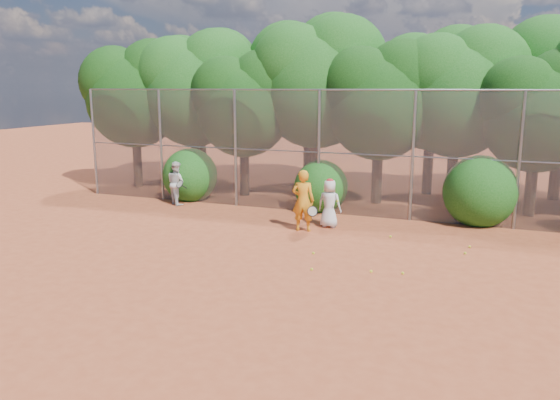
% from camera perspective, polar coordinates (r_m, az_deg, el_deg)
% --- Properties ---
extents(ground, '(80.00, 80.00, 0.00)m').
position_cam_1_polar(ground, '(12.40, 0.15, -7.54)').
color(ground, '#A84726').
rests_on(ground, ground).
extents(fence_back, '(20.05, 0.09, 4.03)m').
position_cam_1_polar(fence_back, '(17.59, 6.83, 5.01)').
color(fence_back, gray).
rests_on(fence_back, ground).
extents(tree_0, '(4.38, 3.81, 6.00)m').
position_cam_1_polar(tree_0, '(23.35, -14.87, 10.99)').
color(tree_0, black).
rests_on(tree_0, ground).
extents(tree_1, '(4.64, 4.03, 6.35)m').
position_cam_1_polar(tree_1, '(22.42, -8.83, 11.81)').
color(tree_1, black).
rests_on(tree_1, ground).
extents(tree_2, '(3.99, 3.47, 5.47)m').
position_cam_1_polar(tree_2, '(20.66, -3.66, 10.33)').
color(tree_2, black).
rests_on(tree_2, ground).
extents(tree_3, '(4.89, 4.26, 6.70)m').
position_cam_1_polar(tree_3, '(20.70, 4.00, 12.58)').
color(tree_3, black).
rests_on(tree_3, ground).
extents(tree_4, '(4.19, 3.64, 5.73)m').
position_cam_1_polar(tree_4, '(19.51, 10.56, 10.58)').
color(tree_4, black).
rests_on(tree_4, ground).
extents(tree_5, '(4.51, 3.92, 6.17)m').
position_cam_1_polar(tree_5, '(20.00, 18.23, 11.06)').
color(tree_5, black).
rests_on(tree_5, ground).
extents(tree_6, '(3.86, 3.36, 5.29)m').
position_cam_1_polar(tree_6, '(19.02, 25.53, 8.75)').
color(tree_6, black).
rests_on(tree_6, ground).
extents(tree_9, '(4.83, 4.20, 6.62)m').
position_cam_1_polar(tree_9, '(24.92, -8.19, 12.22)').
color(tree_9, black).
rests_on(tree_9, ground).
extents(tree_10, '(5.15, 4.48, 7.06)m').
position_cam_1_polar(tree_10, '(23.10, 3.24, 13.08)').
color(tree_10, black).
rests_on(tree_10, ground).
extents(tree_11, '(4.64, 4.03, 6.35)m').
position_cam_1_polar(tree_11, '(21.67, 15.81, 11.52)').
color(tree_11, black).
rests_on(tree_11, ground).
extents(bush_0, '(2.00, 2.00, 2.00)m').
position_cam_1_polar(bush_0, '(20.25, -9.38, 2.82)').
color(bush_0, '#154D13').
rests_on(bush_0, ground).
extents(bush_1, '(1.80, 1.80, 1.80)m').
position_cam_1_polar(bush_1, '(18.27, 4.30, 1.66)').
color(bush_1, '#154D13').
rests_on(bush_1, ground).
extents(bush_2, '(2.20, 2.20, 2.20)m').
position_cam_1_polar(bush_2, '(17.49, 20.18, 1.17)').
color(bush_2, '#154D13').
rests_on(bush_2, ground).
extents(player_yellow, '(0.86, 0.58, 1.78)m').
position_cam_1_polar(player_yellow, '(15.66, 2.43, -0.06)').
color(player_yellow, orange).
rests_on(player_yellow, ground).
extents(player_teen, '(0.72, 0.48, 1.46)m').
position_cam_1_polar(player_teen, '(16.15, 5.19, -0.32)').
color(player_teen, silver).
rests_on(player_teen, ground).
extents(player_white, '(0.95, 0.89, 1.53)m').
position_cam_1_polar(player_white, '(19.54, -10.73, 1.75)').
color(player_white, silver).
rests_on(player_white, ground).
extents(ball_0, '(0.07, 0.07, 0.07)m').
position_cam_1_polar(ball_0, '(12.52, 9.51, -7.36)').
color(ball_0, yellow).
rests_on(ball_0, ground).
extents(ball_1, '(0.07, 0.07, 0.07)m').
position_cam_1_polar(ball_1, '(14.40, 18.78, -5.28)').
color(ball_1, yellow).
rests_on(ball_1, ground).
extents(ball_2, '(0.07, 0.07, 0.07)m').
position_cam_1_polar(ball_2, '(12.50, 3.33, -7.24)').
color(ball_2, yellow).
rests_on(ball_2, ground).
extents(ball_3, '(0.07, 0.07, 0.07)m').
position_cam_1_polar(ball_3, '(12.53, 12.70, -7.47)').
color(ball_3, yellow).
rests_on(ball_3, ground).
extents(ball_4, '(0.07, 0.07, 0.07)m').
position_cam_1_polar(ball_4, '(13.67, 3.51, -5.56)').
color(ball_4, yellow).
rests_on(ball_4, ground).
extents(ball_5, '(0.07, 0.07, 0.07)m').
position_cam_1_polar(ball_5, '(15.00, 19.21, -4.63)').
color(ball_5, yellow).
rests_on(ball_5, ground).
extents(ball_6, '(0.07, 0.07, 0.07)m').
position_cam_1_polar(ball_6, '(15.42, 11.47, -3.76)').
color(ball_6, yellow).
rests_on(ball_6, ground).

